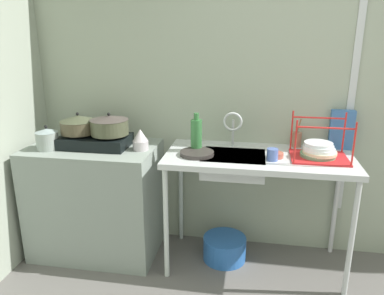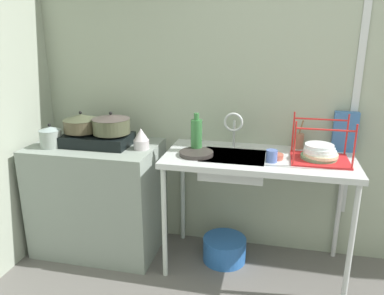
{
  "view_description": "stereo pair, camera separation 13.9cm",
  "coord_description": "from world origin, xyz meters",
  "px_view_note": "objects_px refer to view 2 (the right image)",
  "views": [
    {
      "loc": [
        -0.61,
        -1.2,
        1.72
      ],
      "look_at": [
        -1.04,
        1.35,
        0.91
      ],
      "focal_mm": 35.16,
      "sensor_mm": 36.0,
      "label": 1
    },
    {
      "loc": [
        -0.47,
        -1.18,
        1.72
      ],
      "look_at": [
        -1.04,
        1.35,
        0.91
      ],
      "focal_mm": 35.16,
      "sensor_mm": 36.0,
      "label": 2
    }
  ],
  "objects_px": {
    "pot_on_left_burner": "(81,123)",
    "percolator": "(141,139)",
    "stove": "(97,139)",
    "faucet": "(233,124)",
    "frying_pan": "(196,153)",
    "bottle_by_sink": "(196,135)",
    "utensil_jar": "(299,141)",
    "pot_beside_stove": "(51,137)",
    "cereal_box": "(345,132)",
    "cup_by_rack": "(272,156)",
    "sink_basin": "(233,165)",
    "dish_rack": "(320,153)",
    "pot_on_right_burner": "(111,124)",
    "bucket_on_floor": "(224,249)",
    "small_bowl_on_drainboard": "(276,156)"
  },
  "relations": [
    {
      "from": "pot_on_left_burner",
      "to": "percolator",
      "type": "relative_size",
      "value": 1.72
    },
    {
      "from": "stove",
      "to": "faucet",
      "type": "relative_size",
      "value": 1.85
    },
    {
      "from": "frying_pan",
      "to": "bottle_by_sink",
      "type": "bearing_deg",
      "value": 101.52
    },
    {
      "from": "percolator",
      "to": "utensil_jar",
      "type": "xyz_separation_m",
      "value": [
        1.14,
        0.27,
        -0.02
      ]
    },
    {
      "from": "frying_pan",
      "to": "pot_on_left_burner",
      "type": "bearing_deg",
      "value": 175.28
    },
    {
      "from": "pot_beside_stove",
      "to": "cereal_box",
      "type": "xyz_separation_m",
      "value": [
        2.13,
        0.38,
        0.07
      ]
    },
    {
      "from": "percolator",
      "to": "cup_by_rack",
      "type": "bearing_deg",
      "value": -4.81
    },
    {
      "from": "pot_on_left_burner",
      "to": "cup_by_rack",
      "type": "distance_m",
      "value": 1.44
    },
    {
      "from": "stove",
      "to": "cereal_box",
      "type": "distance_m",
      "value": 1.83
    },
    {
      "from": "pot_on_left_burner",
      "to": "percolator",
      "type": "xyz_separation_m",
      "value": [
        0.49,
        -0.02,
        -0.09
      ]
    },
    {
      "from": "sink_basin",
      "to": "dish_rack",
      "type": "bearing_deg",
      "value": 2.9
    },
    {
      "from": "sink_basin",
      "to": "dish_rack",
      "type": "distance_m",
      "value": 0.59
    },
    {
      "from": "stove",
      "to": "pot_on_left_burner",
      "type": "xyz_separation_m",
      "value": [
        -0.12,
        0.0,
        0.12
      ]
    },
    {
      "from": "pot_on_right_burner",
      "to": "faucet",
      "type": "distance_m",
      "value": 0.91
    },
    {
      "from": "pot_on_right_burner",
      "to": "percolator",
      "type": "distance_m",
      "value": 0.26
    },
    {
      "from": "dish_rack",
      "to": "pot_beside_stove",
      "type": "bearing_deg",
      "value": -176.43
    },
    {
      "from": "percolator",
      "to": "cereal_box",
      "type": "xyz_separation_m",
      "value": [
        1.45,
        0.27,
        0.07
      ]
    },
    {
      "from": "pot_on_right_burner",
      "to": "bottle_by_sink",
      "type": "bearing_deg",
      "value": 1.86
    },
    {
      "from": "percolator",
      "to": "bucket_on_floor",
      "type": "bearing_deg",
      "value": 3.62
    },
    {
      "from": "pot_on_left_burner",
      "to": "bucket_on_floor",
      "type": "distance_m",
      "value": 1.47
    },
    {
      "from": "pot_beside_stove",
      "to": "cup_by_rack",
      "type": "xyz_separation_m",
      "value": [
        1.63,
        0.02,
        -0.04
      ]
    },
    {
      "from": "cup_by_rack",
      "to": "small_bowl_on_drainboard",
      "type": "distance_m",
      "value": 0.07
    },
    {
      "from": "pot_on_right_burner",
      "to": "percolator",
      "type": "relative_size",
      "value": 1.8
    },
    {
      "from": "sink_basin",
      "to": "utensil_jar",
      "type": "relative_size",
      "value": 1.96
    },
    {
      "from": "dish_rack",
      "to": "cup_by_rack",
      "type": "height_order",
      "value": "dish_rack"
    },
    {
      "from": "pot_on_left_burner",
      "to": "small_bowl_on_drainboard",
      "type": "distance_m",
      "value": 1.47
    },
    {
      "from": "bottle_by_sink",
      "to": "pot_beside_stove",
      "type": "bearing_deg",
      "value": -172.61
    },
    {
      "from": "stove",
      "to": "dish_rack",
      "type": "relative_size",
      "value": 1.35
    },
    {
      "from": "stove",
      "to": "bucket_on_floor",
      "type": "distance_m",
      "value": 1.3
    },
    {
      "from": "frying_pan",
      "to": "percolator",
      "type": "bearing_deg",
      "value": 172.55
    },
    {
      "from": "sink_basin",
      "to": "cup_by_rack",
      "type": "relative_size",
      "value": 5.36
    },
    {
      "from": "pot_on_right_burner",
      "to": "sink_basin",
      "type": "bearing_deg",
      "value": -1.73
    },
    {
      "from": "sink_basin",
      "to": "small_bowl_on_drainboard",
      "type": "distance_m",
      "value": 0.3
    },
    {
      "from": "pot_on_right_burner",
      "to": "cereal_box",
      "type": "xyz_separation_m",
      "value": [
        1.69,
        0.26,
        -0.03
      ]
    },
    {
      "from": "cup_by_rack",
      "to": "sink_basin",
      "type": "bearing_deg",
      "value": 164.88
    },
    {
      "from": "stove",
      "to": "utensil_jar",
      "type": "bearing_deg",
      "value": 9.55
    },
    {
      "from": "frying_pan",
      "to": "cup_by_rack",
      "type": "bearing_deg",
      "value": -2.61
    },
    {
      "from": "stove",
      "to": "frying_pan",
      "type": "bearing_deg",
      "value": -5.45
    },
    {
      "from": "utensil_jar",
      "to": "stove",
      "type": "bearing_deg",
      "value": -170.45
    },
    {
      "from": "dish_rack",
      "to": "cup_by_rack",
      "type": "bearing_deg",
      "value": -162.3
    },
    {
      "from": "dish_rack",
      "to": "cup_by_rack",
      "type": "distance_m",
      "value": 0.33
    },
    {
      "from": "bucket_on_floor",
      "to": "small_bowl_on_drainboard",
      "type": "bearing_deg",
      "value": -9.16
    },
    {
      "from": "dish_rack",
      "to": "cup_by_rack",
      "type": "xyz_separation_m",
      "value": [
        -0.31,
        -0.1,
        -0.01
      ]
    },
    {
      "from": "dish_rack",
      "to": "small_bowl_on_drainboard",
      "type": "bearing_deg",
      "value": -172.98
    },
    {
      "from": "dish_rack",
      "to": "bottle_by_sink",
      "type": "relative_size",
      "value": 1.35
    },
    {
      "from": "pot_on_left_burner",
      "to": "bucket_on_floor",
      "type": "relative_size",
      "value": 0.81
    },
    {
      "from": "pot_beside_stove",
      "to": "cup_by_rack",
      "type": "height_order",
      "value": "pot_beside_stove"
    },
    {
      "from": "faucet",
      "to": "cup_by_rack",
      "type": "bearing_deg",
      "value": -38.5
    },
    {
      "from": "pot_on_left_burner",
      "to": "faucet",
      "type": "xyz_separation_m",
      "value": [
        1.15,
        0.13,
        0.02
      ]
    },
    {
      "from": "pot_on_left_burner",
      "to": "cereal_box",
      "type": "bearing_deg",
      "value": 7.52
    }
  ]
}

